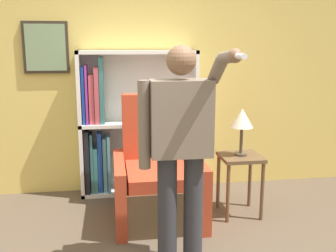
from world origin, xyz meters
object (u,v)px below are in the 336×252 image
(bookcase, at_px, (124,126))
(person_standing, at_px, (181,143))
(side_table, at_px, (240,167))
(armchair, at_px, (157,181))
(table_lamp, at_px, (242,120))

(bookcase, bearing_deg, person_standing, -77.11)
(person_standing, xyz_separation_m, side_table, (0.76, 0.83, -0.49))
(person_standing, bearing_deg, side_table, 47.58)
(person_standing, relative_size, side_table, 2.74)
(bookcase, xyz_separation_m, side_table, (1.13, -0.78, -0.29))
(person_standing, bearing_deg, armchair, 94.29)
(armchair, xyz_separation_m, person_standing, (0.07, -0.91, 0.62))
(armchair, bearing_deg, side_table, -5.04)
(bookcase, height_order, side_table, bookcase)
(armchair, xyz_separation_m, side_table, (0.83, -0.07, 0.13))
(armchair, bearing_deg, bookcase, 113.08)
(armchair, bearing_deg, table_lamp, -5.04)
(person_standing, distance_m, table_lamp, 1.13)
(armchair, relative_size, person_standing, 0.71)
(armchair, height_order, person_standing, person_standing)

